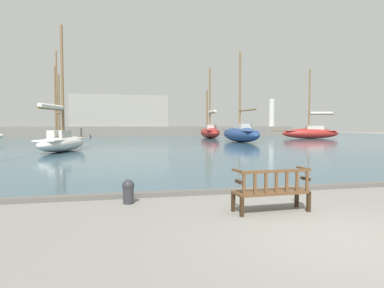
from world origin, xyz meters
TOP-DOWN VIEW (x-y plane):
  - ground_plane at (0.00, 0.00)m, footprint 160.00×160.00m
  - harbor_water at (0.00, 44.00)m, footprint 100.00×80.00m
  - quay_edge_kerb at (0.00, 3.85)m, footprint 40.00×0.30m
  - park_bench at (-0.32, 1.72)m, footprint 1.62×0.59m
  - sailboat_distant_harbor at (9.51, 29.33)m, footprint 2.53×8.15m
  - sailboat_outer_starboard at (-10.24, 39.22)m, footprint 3.66×7.55m
  - sailboat_far_port at (9.33, 40.60)m, footprint 3.03×8.15m
  - sailboat_mid_starboard at (22.04, 36.13)m, footprint 8.91×3.77m
  - sailboat_mid_port at (-6.99, 19.54)m, footprint 3.44×7.24m
  - mooring_bollard at (-3.24, 3.18)m, footprint 0.29×0.29m
  - far_breakwater at (-0.78, 48.72)m, footprint 51.62×2.40m

SIDE VIEW (x-z plane):
  - ground_plane at x=0.00m, z-range 0.00..0.00m
  - harbor_water at x=0.00m, z-range 0.00..0.08m
  - quay_edge_kerb at x=0.00m, z-range 0.00..0.12m
  - mooring_bollard at x=-3.24m, z-range 0.03..0.60m
  - park_bench at x=-0.32m, z-range 0.01..0.93m
  - sailboat_mid_port at x=-6.99m, z-range -3.45..5.02m
  - sailboat_mid_starboard at x=22.04m, z-range -3.68..5.53m
  - sailboat_outer_starboard at x=-10.24m, z-range -4.41..6.29m
  - sailboat_distant_harbor at x=9.51m, z-range -3.75..5.72m
  - sailboat_far_port at x=9.33m, z-range -3.83..5.88m
  - far_breakwater at x=-0.78m, z-range -1.07..5.40m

